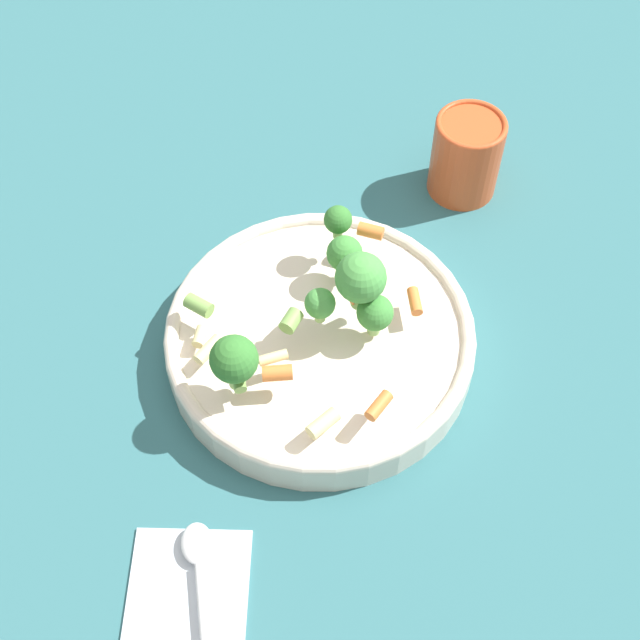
{
  "coord_description": "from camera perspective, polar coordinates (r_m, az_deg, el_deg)",
  "views": [
    {
      "loc": [
        0.21,
        0.4,
        0.71
      ],
      "look_at": [
        0.0,
        0.0,
        0.05
      ],
      "focal_mm": 50.0,
      "sensor_mm": 36.0,
      "label": 1
    }
  ],
  "objects": [
    {
      "name": "napkin",
      "position": [
        0.74,
        -8.64,
        -18.41
      ],
      "size": [
        0.16,
        0.18,
        0.01
      ],
      "color": "#B2BCC6",
      "rests_on": "ground_plane"
    },
    {
      "name": "bowl",
      "position": [
        0.82,
        0.0,
        -1.23
      ],
      "size": [
        0.29,
        0.29,
        0.04
      ],
      "color": "beige",
      "rests_on": "ground_plane"
    },
    {
      "name": "cup",
      "position": [
        0.95,
        9.34,
        10.39
      ],
      "size": [
        0.07,
        0.07,
        0.09
      ],
      "color": "#CC4C23",
      "rests_on": "ground_plane"
    },
    {
      "name": "spoon",
      "position": [
        0.74,
        -7.67,
        -16.46
      ],
      "size": [
        0.07,
        0.16,
        0.01
      ],
      "rotation": [
        0.0,
        0.0,
        10.66
      ],
      "color": "silver",
      "rests_on": "napkin"
    },
    {
      "name": "pasta_salad",
      "position": [
        0.77,
        0.05,
        1.14
      ],
      "size": [
        0.21,
        0.2,
        0.08
      ],
      "color": "#8CB766",
      "rests_on": "bowl"
    },
    {
      "name": "ground_plane",
      "position": [
        0.84,
        0.0,
        -2.06
      ],
      "size": [
        3.0,
        3.0,
        0.0
      ],
      "primitive_type": "plane",
      "color": "#2D6066"
    }
  ]
}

